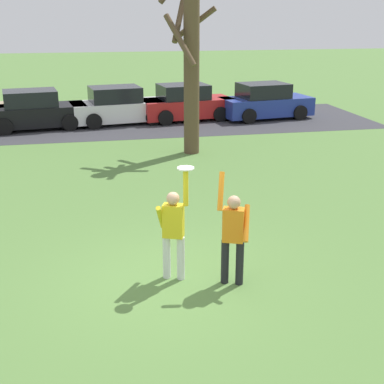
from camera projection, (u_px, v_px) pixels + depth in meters
ground_plane at (168, 280)px, 9.43m from camera, size 120.00×120.00×0.00m
person_catcher at (173, 228)px, 9.19m from camera, size 0.58×0.49×2.08m
person_defender at (233, 232)px, 9.01m from camera, size 0.63×0.57×2.04m
frisbee_disc at (186, 168)px, 8.79m from camera, size 0.29×0.29×0.02m
parked_car_black at (34, 111)px, 21.66m from camera, size 4.32×2.49×1.59m
parked_car_white at (118, 107)px, 22.70m from camera, size 4.32×2.49×1.59m
parked_car_red at (186, 104)px, 23.45m from camera, size 4.32×2.49×1.59m
parked_car_blue at (265, 102)px, 23.82m from camera, size 4.32×2.49×1.59m
parking_strip at (115, 124)px, 22.79m from camera, size 22.80×6.40×0.01m
bare_tree_tall at (191, 59)px, 17.12m from camera, size 1.95×1.94×6.67m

